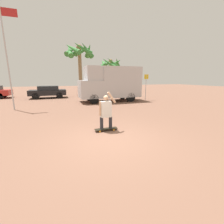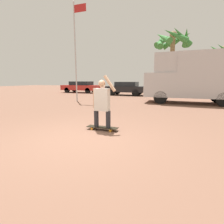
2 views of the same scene
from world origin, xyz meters
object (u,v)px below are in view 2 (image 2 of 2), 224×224
(person_skateboarder, at_px, (102,101))
(parked_car_black, at_px, (126,88))
(flagpole, at_px, (76,47))
(skateboard, at_px, (102,127))
(palm_tree_center_background, at_px, (173,42))
(camper_van, at_px, (193,76))
(parked_car_red, at_px, (81,87))
(palm_tree_near_van, at_px, (224,53))

(person_skateboarder, bearing_deg, parked_car_black, 103.06)
(parked_car_black, height_order, flagpole, flagpole)
(skateboard, height_order, person_skateboarder, person_skateboarder)
(parked_car_black, xyz_separation_m, palm_tree_center_background, (4.08, 3.24, 4.76))
(palm_tree_center_background, bearing_deg, camper_van, -77.55)
(person_skateboarder, relative_size, parked_car_red, 0.34)
(skateboard, height_order, palm_tree_near_van, palm_tree_near_van)
(parked_car_black, height_order, palm_tree_near_van, palm_tree_near_van)
(camper_van, relative_size, parked_car_red, 1.24)
(parked_car_black, height_order, palm_tree_center_background, palm_tree_center_background)
(parked_car_red, relative_size, palm_tree_near_van, 0.84)
(skateboard, xyz_separation_m, palm_tree_near_van, (6.48, 18.06, 4.28))
(parked_car_black, xyz_separation_m, flagpole, (-1.84, -6.14, 3.02))
(parked_car_black, distance_m, palm_tree_center_background, 7.05)
(skateboard, distance_m, parked_car_red, 16.72)
(person_skateboarder, height_order, camper_van, camper_van)
(parked_car_red, distance_m, palm_tree_center_background, 11.44)
(person_skateboarder, relative_size, camper_van, 0.27)
(person_skateboarder, bearing_deg, flagpole, 127.07)
(parked_car_red, relative_size, palm_tree_center_background, 0.68)
(camper_van, xyz_separation_m, parked_car_red, (-12.01, 6.21, -1.00))
(parked_car_black, bearing_deg, flagpole, -106.72)
(parked_car_red, relative_size, flagpole, 0.68)
(person_skateboarder, bearing_deg, parked_car_red, 122.93)
(parked_car_black, distance_m, flagpole, 7.09)
(camper_van, distance_m, parked_car_black, 7.44)
(skateboard, distance_m, camper_van, 8.51)
(parked_car_black, relative_size, parked_car_red, 0.84)
(camper_van, xyz_separation_m, parked_car_black, (-5.80, 4.56, -1.00))
(parked_car_red, bearing_deg, person_skateboarder, -57.07)
(palm_tree_center_background, distance_m, flagpole, 11.23)
(camper_van, distance_m, palm_tree_near_van, 11.15)
(parked_car_red, bearing_deg, palm_tree_near_van, 14.52)
(camper_van, bearing_deg, parked_car_black, 141.82)
(person_skateboarder, relative_size, palm_tree_center_background, 0.23)
(parked_car_black, distance_m, parked_car_red, 6.43)
(parked_car_black, relative_size, flagpole, 0.57)
(person_skateboarder, relative_size, flagpole, 0.23)
(parked_car_black, bearing_deg, camper_van, -38.18)
(person_skateboarder, distance_m, camper_van, 8.39)
(camper_van, bearing_deg, palm_tree_center_background, 102.45)
(parked_car_red, xyz_separation_m, palm_tree_center_background, (10.29, 1.60, 4.75))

